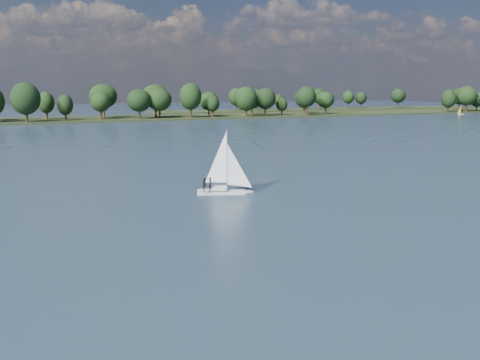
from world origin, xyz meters
The scene contains 6 objects.
ground centered at (0.00, 100.00, 0.00)m, with size 700.00×700.00×0.00m, color #233342.
far_shore centered at (0.00, 212.00, 0.00)m, with size 660.00×40.00×1.50m, color black.
far_shore_back centered at (160.00, 260.00, 0.00)m, with size 220.00×30.00×1.40m, color black.
sailboat centered at (3.61, 38.53, 2.52)m, with size 7.08×4.23×9.01m.
dinghy_orange centered at (195.00, 184.34, 1.13)m, with size 3.16×2.56×4.78m.
treeline centered at (-4.71, 208.45, 8.06)m, with size 563.08×74.67×17.40m.
Camera 1 is at (-22.00, -26.39, 14.05)m, focal length 40.00 mm.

